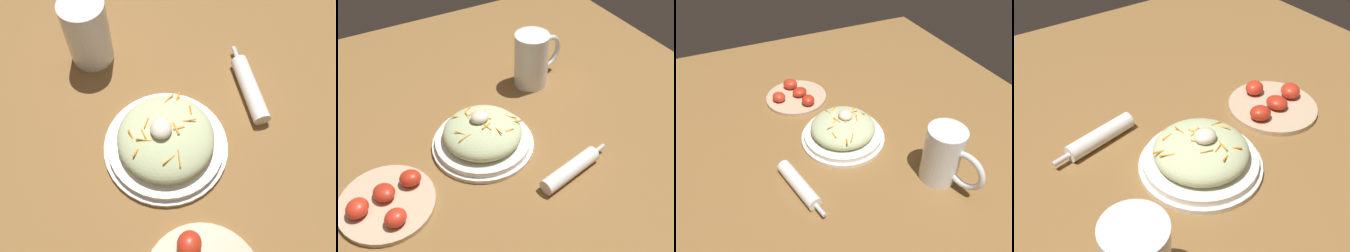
{
  "view_description": "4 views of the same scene",
  "coord_description": "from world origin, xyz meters",
  "views": [
    {
      "loc": [
        -0.3,
        0.05,
        0.66
      ],
      "look_at": [
        0.01,
        0.04,
        0.08
      ],
      "focal_mm": 40.03,
      "sensor_mm": 36.0,
      "label": 1
    },
    {
      "loc": [
        -0.27,
        -0.57,
        0.67
      ],
      "look_at": [
        0.05,
        0.01,
        0.07
      ],
      "focal_mm": 42.89,
      "sensor_mm": 36.0,
      "label": 2
    },
    {
      "loc": [
        0.66,
        -0.25,
        0.64
      ],
      "look_at": [
        0.05,
        0.03,
        0.09
      ],
      "focal_mm": 35.22,
      "sensor_mm": 36.0,
      "label": 3
    },
    {
      "loc": [
        0.38,
        0.51,
        0.57
      ],
      "look_at": [
        0.02,
        -0.0,
        0.07
      ],
      "focal_mm": 45.61,
      "sensor_mm": 36.0,
      "label": 4
    }
  ],
  "objects": [
    {
      "name": "napkin_roll",
      "position": [
        0.13,
        -0.13,
        0.02
      ],
      "size": [
        0.19,
        0.07,
        0.03
      ],
      "color": "white",
      "rests_on": "ground_plane"
    },
    {
      "name": "beer_mug",
      "position": [
        0.24,
        0.21,
        0.07
      ],
      "size": [
        0.16,
        0.09,
        0.15
      ],
      "color": "white",
      "rests_on": "ground_plane"
    },
    {
      "name": "ground_plane",
      "position": [
        0.0,
        0.0,
        0.0
      ],
      "size": [
        1.43,
        1.43,
        0.0
      ],
      "primitive_type": "plane",
      "color": "olive"
    },
    {
      "name": "salad_plate",
      "position": [
        0.01,
        0.05,
        0.03
      ],
      "size": [
        0.24,
        0.24,
        0.09
      ],
      "color": "white",
      "rests_on": "ground_plane"
    }
  ]
}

